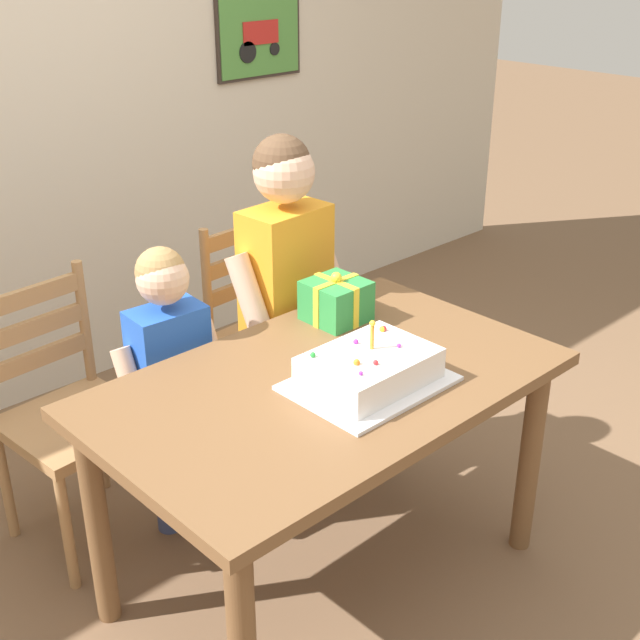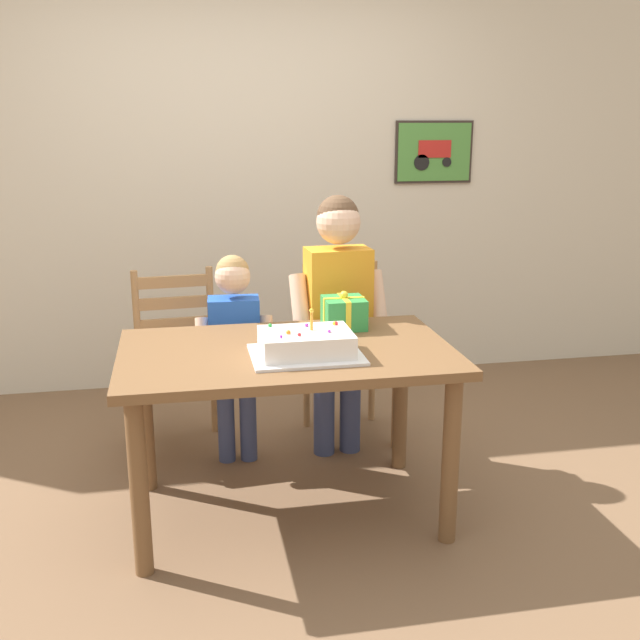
{
  "view_description": "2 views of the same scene",
  "coord_description": "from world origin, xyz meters",
  "px_view_note": "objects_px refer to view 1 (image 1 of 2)",
  "views": [
    {
      "loc": [
        -1.48,
        -1.54,
        1.95
      ],
      "look_at": [
        0.04,
        0.07,
        0.9
      ],
      "focal_mm": 47.24,
      "sensor_mm": 36.0,
      "label": 1
    },
    {
      "loc": [
        -0.42,
        -2.9,
        1.67
      ],
      "look_at": [
        0.15,
        0.06,
        0.85
      ],
      "focal_mm": 41.83,
      "sensor_mm": 36.0,
      "label": 2
    }
  ],
  "objects_px": {
    "gift_box_red_large": "(336,301)",
    "chair_left": "(69,414)",
    "child_older": "(286,278)",
    "birthday_cake": "(369,370)",
    "dining_table": "(326,410)",
    "chair_right": "(271,334)",
    "child_younger": "(170,366)"
  },
  "relations": [
    {
      "from": "gift_box_red_large",
      "to": "child_younger",
      "type": "distance_m",
      "value": 0.59
    },
    {
      "from": "birthday_cake",
      "to": "child_younger",
      "type": "height_order",
      "value": "child_younger"
    },
    {
      "from": "dining_table",
      "to": "child_older",
      "type": "bearing_deg",
      "value": 58.91
    },
    {
      "from": "gift_box_red_large",
      "to": "child_younger",
      "type": "relative_size",
      "value": 0.18
    },
    {
      "from": "birthday_cake",
      "to": "child_older",
      "type": "distance_m",
      "value": 0.72
    },
    {
      "from": "birthday_cake",
      "to": "chair_left",
      "type": "height_order",
      "value": "birthday_cake"
    },
    {
      "from": "child_younger",
      "to": "chair_right",
      "type": "bearing_deg",
      "value": 19.58
    },
    {
      "from": "dining_table",
      "to": "chair_left",
      "type": "distance_m",
      "value": 0.91
    },
    {
      "from": "dining_table",
      "to": "birthday_cake",
      "type": "bearing_deg",
      "value": -60.43
    },
    {
      "from": "dining_table",
      "to": "child_younger",
      "type": "relative_size",
      "value": 1.31
    },
    {
      "from": "chair_right",
      "to": "child_older",
      "type": "relative_size",
      "value": 0.7
    },
    {
      "from": "chair_left",
      "to": "child_older",
      "type": "relative_size",
      "value": 0.7
    },
    {
      "from": "dining_table",
      "to": "chair_right",
      "type": "bearing_deg",
      "value": 60.57
    },
    {
      "from": "chair_left",
      "to": "chair_right",
      "type": "distance_m",
      "value": 0.88
    },
    {
      "from": "gift_box_red_large",
      "to": "child_older",
      "type": "relative_size",
      "value": 0.14
    },
    {
      "from": "birthday_cake",
      "to": "child_older",
      "type": "bearing_deg",
      "value": 67.71
    },
    {
      "from": "chair_left",
      "to": "child_older",
      "type": "bearing_deg",
      "value": -15.57
    },
    {
      "from": "birthday_cake",
      "to": "gift_box_red_large",
      "type": "relative_size",
      "value": 2.33
    },
    {
      "from": "chair_right",
      "to": "birthday_cake",
      "type": "bearing_deg",
      "value": -112.94
    },
    {
      "from": "birthday_cake",
      "to": "child_younger",
      "type": "relative_size",
      "value": 0.42
    },
    {
      "from": "child_older",
      "to": "child_younger",
      "type": "height_order",
      "value": "child_older"
    },
    {
      "from": "child_older",
      "to": "chair_left",
      "type": "bearing_deg",
      "value": 164.43
    },
    {
      "from": "dining_table",
      "to": "child_younger",
      "type": "xyz_separation_m",
      "value": [
        -0.17,
        0.56,
        -0.01
      ]
    },
    {
      "from": "birthday_cake",
      "to": "chair_left",
      "type": "distance_m",
      "value": 1.07
    },
    {
      "from": "birthday_cake",
      "to": "chair_right",
      "type": "height_order",
      "value": "birthday_cake"
    },
    {
      "from": "child_older",
      "to": "chair_right",
      "type": "bearing_deg",
      "value": 65.09
    },
    {
      "from": "dining_table",
      "to": "child_younger",
      "type": "bearing_deg",
      "value": 107.1
    },
    {
      "from": "child_younger",
      "to": "chair_left",
      "type": "bearing_deg",
      "value": 141.42
    },
    {
      "from": "dining_table",
      "to": "birthday_cake",
      "type": "xyz_separation_m",
      "value": [
        0.06,
        -0.11,
        0.16
      ]
    },
    {
      "from": "gift_box_red_large",
      "to": "chair_left",
      "type": "height_order",
      "value": "same"
    },
    {
      "from": "chair_left",
      "to": "child_younger",
      "type": "bearing_deg",
      "value": -38.58
    },
    {
      "from": "dining_table",
      "to": "chair_left",
      "type": "relative_size",
      "value": 1.48
    }
  ]
}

